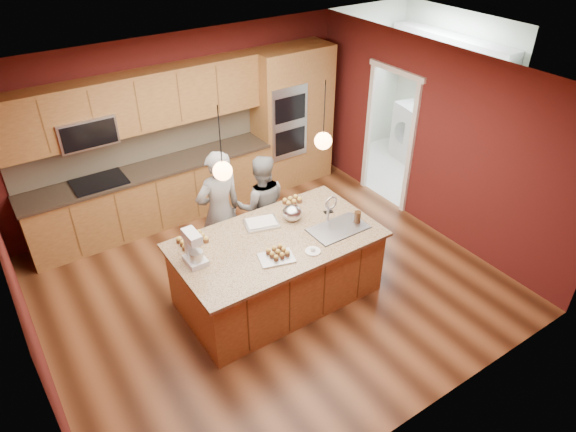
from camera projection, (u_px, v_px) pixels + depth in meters
floor at (269, 283)px, 6.77m from camera, size 5.50×5.50×0.00m
ceiling at (264, 84)px, 5.28m from camera, size 5.50×5.50×0.00m
wall_back at (180, 125)px, 7.76m from camera, size 5.50×0.00×5.50m
wall_front at (425, 324)px, 4.29m from camera, size 5.50×0.00×5.50m
wall_left at (15, 281)px, 4.75m from camera, size 0.00×5.00×5.00m
wall_right at (431, 140)px, 7.30m from camera, size 0.00×5.00×5.00m
cabinet_run at (147, 164)px, 7.47m from camera, size 3.74×0.64×2.30m
oven_column at (292, 117)px, 8.51m from camera, size 1.30×0.62×2.30m
doorway_trim at (389, 140)px, 8.01m from camera, size 0.08×1.11×2.20m
laundry_room at (450, 59)px, 8.55m from camera, size 2.60×2.70×2.70m
pendant_left at (223, 171)px, 5.17m from camera, size 0.20×0.20×0.80m
pendant_right at (323, 141)px, 5.76m from camera, size 0.20×0.20×0.80m
island at (279, 267)px, 6.32m from camera, size 2.45×1.37×1.28m
person_left at (220, 212)px, 6.61m from camera, size 0.65×0.44×1.73m
person_right at (261, 206)px, 6.97m from camera, size 0.89×0.80×1.49m
stand_mixer at (194, 250)px, 5.61m from camera, size 0.21×0.29×0.40m
sheet_cake at (261, 223)px, 6.30m from camera, size 0.47×0.40×0.05m
cooling_rack at (276, 258)px, 5.75m from camera, size 0.45×0.37×0.02m
mixing_bowl at (292, 213)px, 6.36m from camera, size 0.25×0.25×0.21m
plate at (313, 251)px, 5.86m from camera, size 0.18×0.18×0.01m
tumbler at (357, 217)px, 6.31m from camera, size 0.08×0.08×0.16m
phone at (328, 212)px, 6.55m from camera, size 0.13×0.09×0.01m
cupcakes_left at (192, 240)px, 5.99m from camera, size 0.34×0.26×0.08m
cupcakes_rack at (278, 252)px, 5.77m from camera, size 0.23×0.23×0.07m
cupcakes_right at (292, 200)px, 6.72m from camera, size 0.26×0.17×0.08m
washer at (447, 146)px, 8.96m from camera, size 0.70×0.72×1.11m
dryer at (415, 132)px, 9.54m from camera, size 0.77×0.79×1.04m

